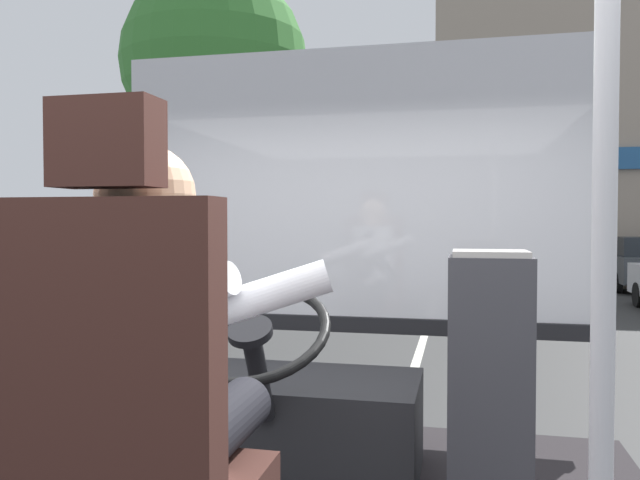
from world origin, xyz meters
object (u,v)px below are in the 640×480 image
Objects in this scene: fare_box at (489,389)px; parked_car_blue at (584,254)px; bus_driver at (158,356)px; driver_seat at (135,447)px; handrail_pole at (605,194)px; steering_console at (285,420)px; parked_car_charcoal at (639,262)px.

parked_car_blue is at bearing 78.90° from fare_box.
bus_driver is at bearing -102.65° from parked_car_blue.
driver_seat is at bearing -102.59° from parked_car_blue.
bus_driver is 1.19m from fare_box.
steering_console is at bearing 128.31° from handrail_pole.
parked_car_charcoal is (5.57, 16.29, -0.31)m from steering_console.
parked_car_blue is at bearing 95.44° from parked_car_charcoal.
parked_car_blue is (5.07, 22.71, -0.67)m from driver_seat.
driver_seat reaches higher than fare_box.
bus_driver is 0.71× the size of steering_console.
handrail_pole is 0.54× the size of parked_car_charcoal.
driver_seat is at bearing -130.06° from fare_box.
bus_driver reaches higher than steering_console.
bus_driver is at bearing 90.00° from driver_seat.
bus_driver is 0.36× the size of handrail_pole.
parked_car_blue is at bearing 77.35° from bus_driver.
parked_car_blue is (-0.50, 5.20, -0.04)m from parked_car_charcoal.
handrail_pole is 2.32× the size of fare_box.
fare_box reaches higher than parked_car_blue.
parked_car_charcoal is at bearing 73.95° from fare_box.
fare_box is at bearing 99.48° from handrail_pole.
bus_driver is at bearing 173.29° from handrail_pole.
bus_driver is 0.83× the size of fare_box.
handrail_pole reaches higher than driver_seat.
parked_car_blue is (5.07, 21.49, -0.35)m from steering_console.
bus_driver is at bearing -107.74° from parked_car_charcoal.
parked_car_charcoal is (5.57, 17.51, -0.63)m from driver_seat.
steering_console is 0.88m from fare_box.
handrail_pole is at bearing -0.06° from driver_seat.
steering_console is at bearing -103.27° from parked_car_blue.
steering_console is 17.22m from parked_car_charcoal.
driver_seat is 0.59× the size of handrail_pole.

